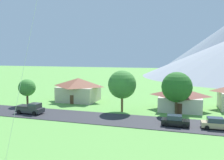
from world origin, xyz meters
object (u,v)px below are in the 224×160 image
at_px(parked_car_black_west_end, 175,121).
at_px(parked_car_tan_mid_west, 216,124).
at_px(tree_near_left, 27,88).
at_px(house_left_center, 180,98).
at_px(tree_left_of_center, 177,87).
at_px(house_right_center, 79,89).
at_px(tree_center, 122,85).
at_px(pickup_truck_charcoal_west_side, 31,108).

distance_m(parked_car_black_west_end, parked_car_tan_mid_west, 5.82).
xyz_separation_m(tree_near_left, parked_car_tan_mid_west, (37.19, -5.99, -3.07)).
distance_m(house_left_center, parked_car_black_west_end, 12.10).
bearing_deg(tree_near_left, parked_car_black_west_end, -11.27).
bearing_deg(tree_left_of_center, parked_car_black_west_end, -89.48).
height_order(house_right_center, parked_car_tan_mid_west, house_right_center).
bearing_deg(tree_left_of_center, parked_car_tan_mid_west, -51.89).
bearing_deg(house_right_center, tree_near_left, -136.61).
relative_size(tree_center, pickup_truck_charcoal_west_side, 1.53).
bearing_deg(tree_center, pickup_truck_charcoal_west_side, -157.54).
relative_size(house_left_center, parked_car_black_west_end, 2.09).
distance_m(house_left_center, tree_center, 12.31).
height_order(house_left_center, pickup_truck_charcoal_west_side, house_left_center).
height_order(tree_near_left, tree_left_of_center, tree_left_of_center).
bearing_deg(tree_left_of_center, tree_near_left, -177.22).
distance_m(parked_car_black_west_end, pickup_truck_charcoal_west_side, 26.21).
height_order(tree_near_left, parked_car_black_west_end, tree_near_left).
distance_m(tree_near_left, tree_center, 21.21).
bearing_deg(house_left_center, tree_center, -154.19).
bearing_deg(pickup_truck_charcoal_west_side, house_left_center, 23.83).
relative_size(house_right_center, tree_left_of_center, 1.20).
distance_m(tree_near_left, parked_car_black_west_end, 32.13).
distance_m(tree_center, parked_car_tan_mid_west, 17.88).
xyz_separation_m(tree_center, pickup_truck_charcoal_west_side, (-15.99, -6.61, -4.27)).
bearing_deg(parked_car_tan_mid_west, tree_near_left, 170.86).
bearing_deg(parked_car_black_west_end, parked_car_tan_mid_west, 2.59).
bearing_deg(house_right_center, tree_center, -30.54).
relative_size(house_right_center, parked_car_tan_mid_west, 2.22).
relative_size(house_right_center, parked_car_black_west_end, 2.25).
xyz_separation_m(house_right_center, parked_car_black_west_end, (22.88, -14.28, -2.01)).
bearing_deg(parked_car_tan_mid_west, parked_car_black_west_end, -177.41).
relative_size(tree_left_of_center, tree_center, 0.98).
bearing_deg(tree_near_left, tree_center, 1.51).
distance_m(tree_left_of_center, pickup_truck_charcoal_west_side, 27.51).
xyz_separation_m(house_right_center, tree_near_left, (-8.49, -8.03, 1.07)).
xyz_separation_m(house_left_center, tree_near_left, (-31.90, -5.75, 1.64)).
bearing_deg(parked_car_black_west_end, tree_near_left, 168.73).
distance_m(tree_near_left, tree_left_of_center, 31.36).
height_order(parked_car_black_west_end, pickup_truck_charcoal_west_side, pickup_truck_charcoal_west_side).
relative_size(house_right_center, tree_near_left, 1.63).
bearing_deg(parked_car_tan_mid_west, pickup_truck_charcoal_west_side, -179.88).
xyz_separation_m(tree_center, parked_car_black_west_end, (10.21, -6.81, -4.47)).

